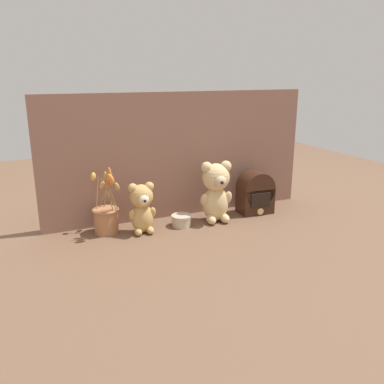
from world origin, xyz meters
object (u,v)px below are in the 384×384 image
(flower_vase, at_px, (106,216))
(decorative_tin_tall, at_px, (181,220))
(teddy_bear_large, at_px, (216,190))
(teddy_bear_medium, at_px, (142,207))
(vintage_radio, at_px, (255,193))

(flower_vase, relative_size, decorative_tin_tall, 3.27)
(teddy_bear_large, relative_size, teddy_bear_medium, 1.27)
(vintage_radio, distance_m, decorative_tin_tall, 0.44)
(vintage_radio, bearing_deg, decorative_tin_tall, -176.33)
(flower_vase, distance_m, decorative_tin_tall, 0.36)
(vintage_radio, xyz_separation_m, decorative_tin_tall, (-0.43, -0.03, -0.08))
(teddy_bear_large, relative_size, flower_vase, 0.95)
(teddy_bear_medium, distance_m, flower_vase, 0.17)
(vintage_radio, bearing_deg, teddy_bear_large, -172.30)
(teddy_bear_medium, height_order, flower_vase, flower_vase)
(teddy_bear_medium, bearing_deg, teddy_bear_large, 0.19)
(flower_vase, height_order, vintage_radio, flower_vase)
(teddy_bear_large, bearing_deg, decorative_tin_tall, 178.10)
(flower_vase, xyz_separation_m, vintage_radio, (0.79, -0.03, 0.03))
(teddy_bear_large, xyz_separation_m, teddy_bear_medium, (-0.38, -0.00, -0.03))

